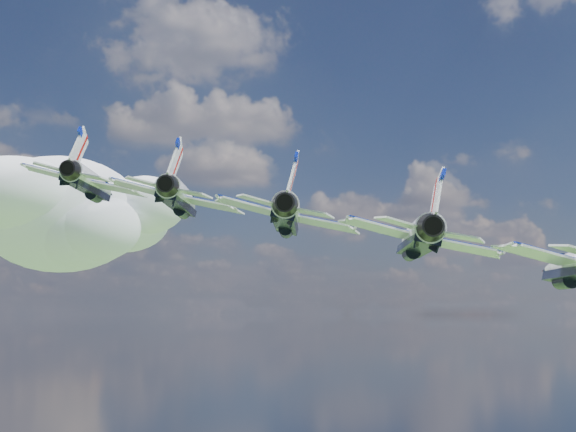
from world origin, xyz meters
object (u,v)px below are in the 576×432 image
object	(u,v)px
jet_0	(92,183)
jet_3	(417,238)
jet_1	(181,198)
jet_2	(288,216)

from	to	relation	value
jet_0	jet_3	bearing A→B (deg)	-30.48
jet_0	jet_1	distance (m)	11.85
jet_1	jet_2	xyz separation A→B (m)	(7.92, -8.48, -2.43)
jet_0	jet_3	size ratio (longest dim) A/B	1.00
jet_2	jet_3	bearing A→B (deg)	-30.48
jet_3	jet_2	bearing A→B (deg)	149.52
jet_0	jet_1	bearing A→B (deg)	-30.48
jet_1	jet_2	bearing A→B (deg)	-30.48
jet_2	jet_3	size ratio (longest dim) A/B	1.00
jet_0	jet_2	size ratio (longest dim) A/B	1.00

